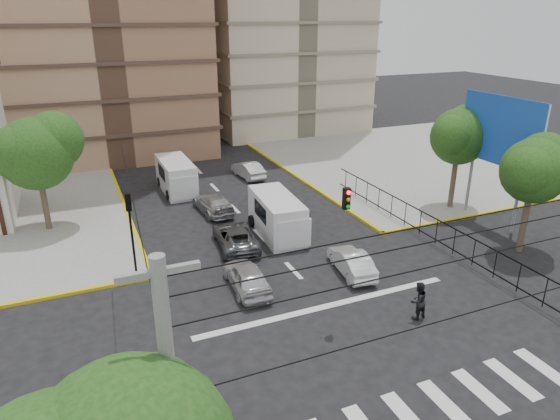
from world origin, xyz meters
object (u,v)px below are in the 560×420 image
car_silver_front_left (247,277)px  traffic_light_nw (130,221)px  car_white_front_right (351,262)px  van_left_lane (177,177)px  pedestrian_crosswalk (418,301)px  van_right_lane (279,218)px

car_silver_front_left → traffic_light_nw: bearing=-33.8°
car_white_front_right → van_left_lane: bearing=-63.4°
car_white_front_right → traffic_light_nw: bearing=-14.0°
van_left_lane → car_silver_front_left: van_left_lane is taller
car_silver_front_left → van_left_lane: bearing=-87.4°
traffic_light_nw → pedestrian_crosswalk: bearing=-39.4°
traffic_light_nw → van_right_lane: size_ratio=0.78×
car_white_front_right → pedestrian_crosswalk: size_ratio=2.14×
van_left_lane → pedestrian_crosswalk: 22.12m
van_left_lane → car_white_front_right: size_ratio=1.41×
van_right_lane → van_left_lane: van_right_lane is taller
pedestrian_crosswalk → car_silver_front_left: bearing=-48.7°
van_left_lane → car_white_front_right: (5.60, -16.40, -0.55)m
van_right_lane → van_left_lane: 11.21m
traffic_light_nw → pedestrian_crosswalk: (11.01, -9.05, -2.21)m
traffic_light_nw → car_white_front_right: bearing=-21.8°
traffic_light_nw → car_silver_front_left: size_ratio=1.08×
van_right_lane → pedestrian_crosswalk: (2.16, -10.77, -0.29)m
van_left_lane → pedestrian_crosswalk: (6.11, -21.26, -0.29)m
traffic_light_nw → pedestrian_crosswalk: traffic_light_nw is taller
van_right_lane → van_left_lane: (-3.94, 10.49, -0.01)m
van_left_lane → car_white_front_right: van_left_lane is taller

